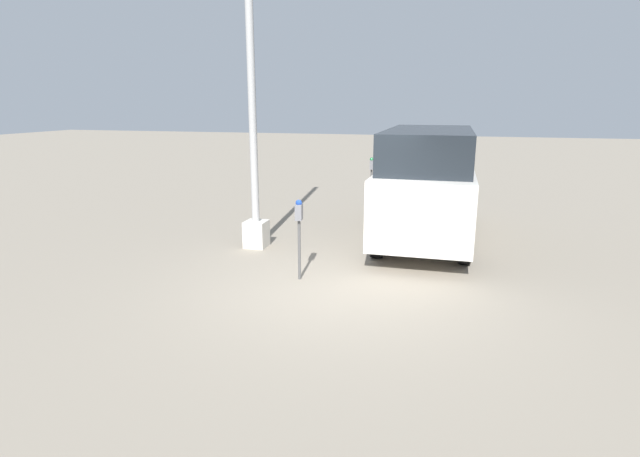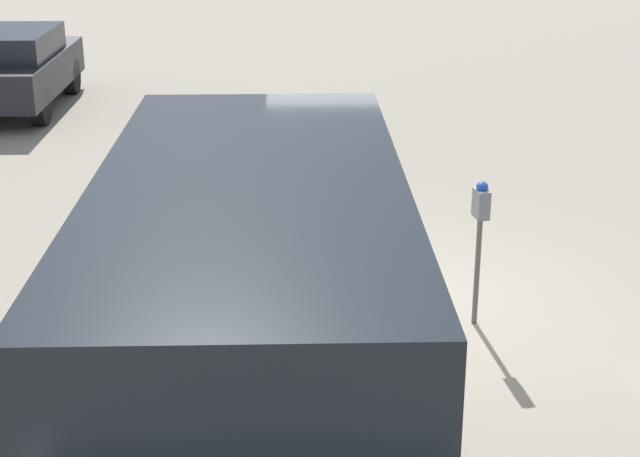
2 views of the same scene
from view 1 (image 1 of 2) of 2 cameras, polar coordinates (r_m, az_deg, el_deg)
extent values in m
plane|color=gray|center=(8.16, 1.23, -6.82)|extent=(80.00, 80.00, 0.00)
cylinder|color=#4C4C4C|center=(8.40, -2.38, -2.44)|extent=(0.05, 0.05, 1.04)
cube|color=slate|center=(8.24, -2.43, 1.90)|extent=(0.21, 0.14, 0.26)
sphere|color=navy|center=(8.21, -2.44, 2.93)|extent=(0.11, 0.11, 0.11)
cylinder|color=#4C4C4C|center=(14.51, 5.85, 4.64)|extent=(0.05, 0.05, 1.08)
cube|color=slate|center=(14.42, 5.92, 7.26)|extent=(0.21, 0.14, 0.26)
sphere|color=#14662D|center=(14.40, 5.93, 7.86)|extent=(0.11, 0.11, 0.11)
cube|color=beige|center=(10.45, -7.29, -0.62)|extent=(0.44, 0.44, 0.55)
cylinder|color=#9E9E9E|center=(10.14, -7.93, 18.58)|extent=(0.15, 0.15, 6.35)
cube|color=beige|center=(11.04, 12.09, 3.77)|extent=(5.12, 1.89, 1.28)
cube|color=black|center=(10.78, 12.34, 9.00)|extent=(4.10, 1.74, 0.77)
cube|color=orange|center=(13.62, 10.02, 3.71)|extent=(0.08, 0.12, 0.20)
cylinder|color=black|center=(12.77, 8.67, 2.38)|extent=(0.70, 0.23, 0.70)
cylinder|color=black|center=(12.71, 16.00, 1.93)|extent=(0.70, 0.23, 0.70)
cylinder|color=black|center=(9.71, 6.59, -1.29)|extent=(0.70, 0.23, 0.70)
cylinder|color=black|center=(9.63, 16.24, -1.91)|extent=(0.70, 0.23, 0.70)
camera|label=2|loc=(15.94, 12.80, 17.64)|focal=55.00mm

